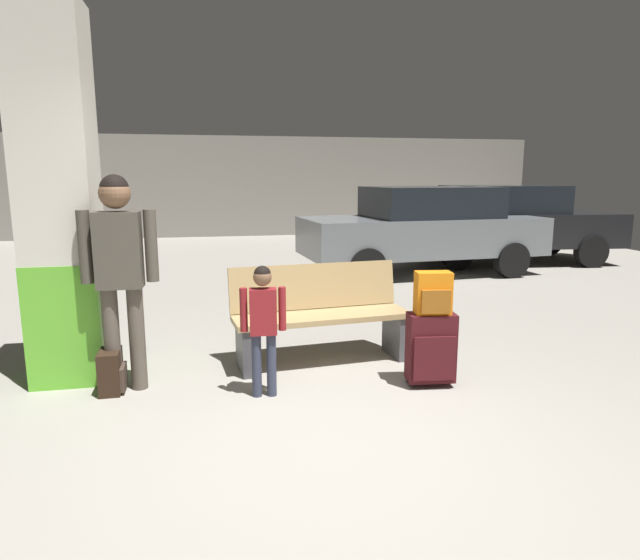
{
  "coord_description": "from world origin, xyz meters",
  "views": [
    {
      "loc": [
        -0.7,
        -3.03,
        1.69
      ],
      "look_at": [
        0.18,
        1.3,
        0.85
      ],
      "focal_mm": 30.79,
      "sensor_mm": 36.0,
      "label": 1
    }
  ],
  "objects_px": {
    "bench": "(320,315)",
    "parked_car_side": "(506,222)",
    "structural_pillar": "(60,200)",
    "parked_car_near": "(423,228)",
    "child": "(263,317)",
    "suitcase": "(431,348)",
    "backpack_bright": "(433,294)",
    "backpack_dark_floor": "(112,372)",
    "adult": "(119,260)"
  },
  "relations": [
    {
      "from": "backpack_bright",
      "to": "parked_car_side",
      "type": "relative_size",
      "value": 0.08
    },
    {
      "from": "bench",
      "to": "backpack_dark_floor",
      "type": "bearing_deg",
      "value": -167.06
    },
    {
      "from": "backpack_bright",
      "to": "child",
      "type": "relative_size",
      "value": 0.33
    },
    {
      "from": "suitcase",
      "to": "child",
      "type": "height_order",
      "value": "child"
    },
    {
      "from": "parked_car_near",
      "to": "backpack_bright",
      "type": "bearing_deg",
      "value": -111.17
    },
    {
      "from": "child",
      "to": "backpack_dark_floor",
      "type": "distance_m",
      "value": 1.3
    },
    {
      "from": "child",
      "to": "adult",
      "type": "relative_size",
      "value": 0.6
    },
    {
      "from": "suitcase",
      "to": "parked_car_side",
      "type": "bearing_deg",
      "value": 55.62
    },
    {
      "from": "structural_pillar",
      "to": "bench",
      "type": "xyz_separation_m",
      "value": [
        2.14,
        -0.0,
        -1.06
      ]
    },
    {
      "from": "parked_car_side",
      "to": "parked_car_near",
      "type": "distance_m",
      "value": 2.28
    },
    {
      "from": "bench",
      "to": "backpack_dark_floor",
      "type": "relative_size",
      "value": 4.84
    },
    {
      "from": "structural_pillar",
      "to": "parked_car_near",
      "type": "distance_m",
      "value": 6.47
    },
    {
      "from": "structural_pillar",
      "to": "suitcase",
      "type": "distance_m",
      "value": 3.22
    },
    {
      "from": "bench",
      "to": "backpack_bright",
      "type": "height_order",
      "value": "backpack_bright"
    },
    {
      "from": "suitcase",
      "to": "backpack_bright",
      "type": "distance_m",
      "value": 0.45
    },
    {
      "from": "bench",
      "to": "suitcase",
      "type": "relative_size",
      "value": 2.72
    },
    {
      "from": "child",
      "to": "backpack_bright",
      "type": "bearing_deg",
      "value": -2.48
    },
    {
      "from": "backpack_bright",
      "to": "parked_car_near",
      "type": "height_order",
      "value": "parked_car_near"
    },
    {
      "from": "suitcase",
      "to": "backpack_bright",
      "type": "bearing_deg",
      "value": -114.4
    },
    {
      "from": "suitcase",
      "to": "backpack_dark_floor",
      "type": "distance_m",
      "value": 2.56
    },
    {
      "from": "child",
      "to": "parked_car_near",
      "type": "relative_size",
      "value": 0.24
    },
    {
      "from": "bench",
      "to": "parked_car_near",
      "type": "relative_size",
      "value": 0.39
    },
    {
      "from": "bench",
      "to": "parked_car_side",
      "type": "xyz_separation_m",
      "value": [
        4.81,
        5.13,
        0.36
      ]
    },
    {
      "from": "backpack_dark_floor",
      "to": "parked_car_near",
      "type": "relative_size",
      "value": 0.08
    },
    {
      "from": "structural_pillar",
      "to": "adult",
      "type": "height_order",
      "value": "structural_pillar"
    },
    {
      "from": "backpack_dark_floor",
      "to": "parked_car_near",
      "type": "distance_m",
      "value": 6.47
    },
    {
      "from": "parked_car_side",
      "to": "parked_car_near",
      "type": "height_order",
      "value": "same"
    },
    {
      "from": "parked_car_near",
      "to": "backpack_dark_floor",
      "type": "bearing_deg",
      "value": -133.91
    },
    {
      "from": "bench",
      "to": "child",
      "type": "bearing_deg",
      "value": -129.17
    },
    {
      "from": "structural_pillar",
      "to": "suitcase",
      "type": "xyz_separation_m",
      "value": [
        2.9,
        -0.78,
        -1.18
      ]
    },
    {
      "from": "structural_pillar",
      "to": "adult",
      "type": "relative_size",
      "value": 1.77
    },
    {
      "from": "adult",
      "to": "backpack_bright",
      "type": "bearing_deg",
      "value": -9.81
    },
    {
      "from": "parked_car_side",
      "to": "suitcase",
      "type": "bearing_deg",
      "value": -124.38
    },
    {
      "from": "suitcase",
      "to": "backpack_dark_floor",
      "type": "relative_size",
      "value": 1.78
    },
    {
      "from": "structural_pillar",
      "to": "parked_car_near",
      "type": "xyz_separation_m",
      "value": [
        4.84,
        4.23,
        -0.69
      ]
    },
    {
      "from": "structural_pillar",
      "to": "suitcase",
      "type": "bearing_deg",
      "value": -15.14
    },
    {
      "from": "suitcase",
      "to": "adult",
      "type": "distance_m",
      "value": 2.56
    },
    {
      "from": "structural_pillar",
      "to": "parked_car_side",
      "type": "relative_size",
      "value": 0.71
    },
    {
      "from": "structural_pillar",
      "to": "backpack_bright",
      "type": "relative_size",
      "value": 8.88
    },
    {
      "from": "parked_car_side",
      "to": "bench",
      "type": "bearing_deg",
      "value": -133.13
    },
    {
      "from": "suitcase",
      "to": "bench",
      "type": "bearing_deg",
      "value": 134.26
    },
    {
      "from": "child",
      "to": "parked_car_near",
      "type": "bearing_deg",
      "value": 56.42
    },
    {
      "from": "bench",
      "to": "backpack_bright",
      "type": "distance_m",
      "value": 1.14
    },
    {
      "from": "bench",
      "to": "parked_car_side",
      "type": "distance_m",
      "value": 7.04
    },
    {
      "from": "suitcase",
      "to": "backpack_dark_floor",
      "type": "height_order",
      "value": "suitcase"
    },
    {
      "from": "bench",
      "to": "backpack_bright",
      "type": "relative_size",
      "value": 4.84
    },
    {
      "from": "suitcase",
      "to": "parked_car_near",
      "type": "bearing_deg",
      "value": 68.83
    },
    {
      "from": "adult",
      "to": "parked_car_side",
      "type": "xyz_separation_m",
      "value": [
        6.46,
        5.49,
        -0.25
      ]
    },
    {
      "from": "backpack_bright",
      "to": "child",
      "type": "xyz_separation_m",
      "value": [
        -1.35,
        0.06,
        -0.14
      ]
    },
    {
      "from": "adult",
      "to": "backpack_dark_floor",
      "type": "distance_m",
      "value": 0.89
    }
  ]
}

